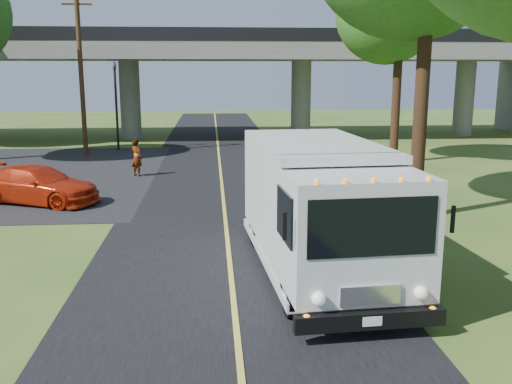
{
  "coord_description": "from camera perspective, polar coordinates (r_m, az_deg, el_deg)",
  "views": [
    {
      "loc": [
        -0.41,
        -8.65,
        4.75
      ],
      "look_at": [
        0.74,
        5.98,
        1.6
      ],
      "focal_mm": 40.0,
      "sensor_mm": 36.0,
      "label": 1
    }
  ],
  "objects": [
    {
      "name": "ground",
      "position": [
        9.88,
        -1.65,
        -16.64
      ],
      "size": [
        120.0,
        120.0,
        0.0
      ],
      "primitive_type": "plane",
      "color": "#37511D",
      "rests_on": "ground"
    },
    {
      "name": "road",
      "position": [
        19.25,
        -3.15,
        -2.16
      ],
      "size": [
        7.0,
        90.0,
        0.02
      ],
      "primitive_type": "cube",
      "color": "black",
      "rests_on": "ground"
    },
    {
      "name": "lane_line",
      "position": [
        19.24,
        -3.15,
        -2.1
      ],
      "size": [
        0.12,
        90.0,
        0.01
      ],
      "primitive_type": "cube",
      "color": "gold",
      "rests_on": "road"
    },
    {
      "name": "overpass",
      "position": [
        40.65,
        -4.01,
        11.82
      ],
      "size": [
        54.0,
        10.0,
        7.3
      ],
      "color": "slate",
      "rests_on": "ground"
    },
    {
      "name": "traffic_signal",
      "position": [
        35.13,
        -13.83,
        9.25
      ],
      "size": [
        0.18,
        0.22,
        5.2
      ],
      "color": "black",
      "rests_on": "ground"
    },
    {
      "name": "utility_pole",
      "position": [
        33.41,
        -17.1,
        11.33
      ],
      "size": [
        1.6,
        0.26,
        9.0
      ],
      "color": "#472D19",
      "rests_on": "ground"
    },
    {
      "name": "step_van",
      "position": [
        13.36,
        6.42,
        -1.25
      ],
      "size": [
        3.21,
        7.54,
        3.09
      ],
      "rotation": [
        0.0,
        0.0,
        0.07
      ],
      "color": "silver",
      "rests_on": "ground"
    },
    {
      "name": "red_sedan",
      "position": [
        22.11,
        -21.0,
        0.68
      ],
      "size": [
        5.02,
        3.52,
        1.35
      ],
      "primitive_type": "imported",
      "rotation": [
        0.0,
        0.0,
        1.18
      ],
      "color": "#B7250B",
      "rests_on": "ground"
    },
    {
      "name": "pedestrian",
      "position": [
        26.41,
        -11.85,
        3.37
      ],
      "size": [
        0.74,
        0.71,
        1.7
      ],
      "primitive_type": "imported",
      "rotation": [
        0.0,
        0.0,
        2.47
      ],
      "color": "gray",
      "rests_on": "ground"
    }
  ]
}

